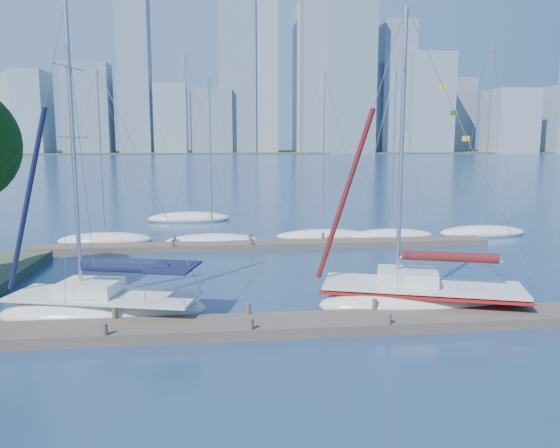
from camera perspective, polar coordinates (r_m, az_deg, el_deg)
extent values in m
plane|color=#172E49|center=(20.58, -3.20, -11.15)|extent=(700.00, 700.00, 0.00)
cube|color=brown|center=(20.51, -3.21, -10.63)|extent=(26.00, 2.00, 0.40)
cube|color=brown|center=(36.11, -1.49, -2.18)|extent=(30.00, 1.80, 0.36)
cube|color=#38472D|center=(339.40, -6.32, 7.44)|extent=(800.00, 100.00, 1.50)
ellipsoid|color=silver|center=(23.07, -17.84, -8.74)|extent=(8.43, 4.57, 1.41)
cube|color=silver|center=(22.88, -17.92, -7.17)|extent=(7.81, 4.22, 0.11)
cube|color=silver|center=(23.05, -19.23, -6.28)|extent=(2.61, 2.22, 0.52)
cylinder|color=silver|center=(22.50, -20.76, 7.07)|extent=(0.17, 0.17, 11.25)
cylinder|color=silver|center=(22.22, -15.81, -4.67)|extent=(3.70, 1.05, 0.09)
cylinder|color=#111439|center=(22.19, -15.82, -4.43)|extent=(3.48, 1.25, 0.38)
cube|color=#111439|center=(21.47, -11.12, -4.45)|extent=(2.20, 2.59, 0.08)
ellipsoid|color=silver|center=(23.92, 14.56, -7.92)|extent=(9.22, 5.47, 1.54)
cube|color=silver|center=(23.73, 14.62, -6.26)|extent=(8.54, 5.05, 0.12)
cube|color=silver|center=(23.62, 13.16, -5.38)|extent=(2.92, 2.54, 0.56)
cylinder|color=silver|center=(22.93, 12.58, 7.58)|extent=(0.18, 0.18, 11.19)
cylinder|color=silver|center=(23.54, 17.29, -3.54)|extent=(3.98, 1.40, 0.10)
cylinder|color=#4C1013|center=(23.52, 17.30, -3.30)|extent=(3.76, 1.59, 0.41)
cube|color=maroon|center=(23.78, 14.61, -6.66)|extent=(8.75, 5.22, 0.10)
ellipsoid|color=silver|center=(39.49, -17.82, -1.63)|extent=(6.36, 2.18, 1.09)
cylinder|color=silver|center=(38.91, -18.24, 7.24)|extent=(0.12, 0.12, 10.61)
ellipsoid|color=silver|center=(37.61, -7.11, -1.79)|extent=(6.66, 4.38, 1.04)
cylinder|color=silver|center=(37.01, -7.28, 7.12)|extent=(0.11, 0.11, 10.14)
ellipsoid|color=silver|center=(39.54, 4.49, -1.25)|extent=(7.06, 3.97, 0.98)
cylinder|color=silver|center=(38.95, 4.60, 7.69)|extent=(0.11, 0.11, 10.87)
ellipsoid|color=silver|center=(40.32, 11.52, -1.20)|extent=(6.54, 3.94, 0.99)
cylinder|color=silver|center=(39.75, 11.79, 7.71)|extent=(0.11, 0.11, 11.06)
ellipsoid|color=silver|center=(43.40, 20.40, -0.85)|extent=(6.90, 4.66, 1.11)
cylinder|color=silver|center=(42.87, 20.91, 8.70)|extent=(0.12, 0.12, 12.82)
ellipsoid|color=silver|center=(48.68, -9.49, 0.57)|extent=(7.50, 5.01, 1.19)
cylinder|color=silver|center=(48.22, -9.72, 9.38)|extent=(0.13, 0.13, 13.19)
cube|color=gray|center=(348.95, -26.87, 10.22)|extent=(14.94, 14.18, 44.02)
cube|color=gray|center=(318.37, -24.37, 10.52)|extent=(14.94, 23.42, 42.88)
cube|color=slate|center=(314.88, -19.42, 11.25)|extent=(23.88, 17.63, 47.60)
cube|color=gray|center=(332.20, -14.73, 10.21)|extent=(13.57, 17.61, 35.05)
cube|color=gray|center=(305.49, -11.31, 10.69)|extent=(16.66, 19.81, 37.20)
cube|color=slate|center=(306.20, -7.15, 10.55)|extent=(22.19, 16.86, 34.74)
cube|color=gray|center=(312.03, -2.37, 15.79)|extent=(21.25, 14.99, 91.42)
cube|color=gray|center=(330.16, 2.92, 14.74)|extent=(15.81, 17.46, 83.87)
cube|color=slate|center=(308.29, 7.36, 14.92)|extent=(24.54, 18.95, 81.81)
cube|color=gray|center=(327.87, 10.16, 11.70)|extent=(14.17, 17.11, 50.09)
cube|color=gray|center=(321.59, 15.21, 12.01)|extent=(24.30, 18.80, 54.71)
cube|color=slate|center=(360.99, 18.11, 10.70)|extent=(15.87, 17.52, 44.78)
cube|color=gray|center=(341.10, 22.87, 9.83)|extent=(24.01, 23.94, 35.72)
cube|color=gray|center=(356.95, 27.19, 9.65)|extent=(14.60, 21.38, 37.84)
cube|color=slate|center=(315.68, -15.02, 16.61)|extent=(16.47, 18.00, 104.27)
cube|color=slate|center=(312.46, -4.54, 16.50)|extent=(19.59, 18.00, 99.37)
cube|color=slate|center=(316.67, 3.94, 15.56)|extent=(18.40, 18.00, 90.13)
cube|color=slate|center=(326.76, 11.94, 13.69)|extent=(18.63, 18.00, 73.24)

